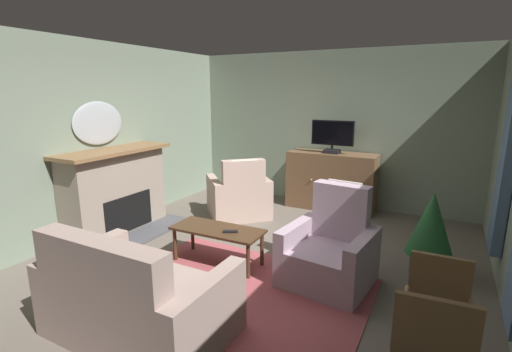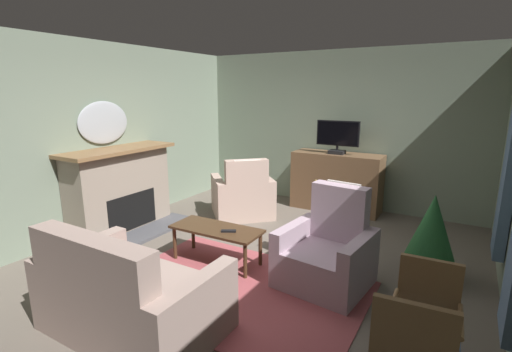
{
  "view_description": "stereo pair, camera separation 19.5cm",
  "coord_description": "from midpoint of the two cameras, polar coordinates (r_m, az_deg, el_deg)",
  "views": [
    {
      "loc": [
        1.91,
        -3.58,
        2.03
      ],
      "look_at": [
        -0.16,
        0.34,
        1.0
      ],
      "focal_mm": 25.67,
      "sensor_mm": 36.0,
      "label": 1
    },
    {
      "loc": [
        2.08,
        -3.48,
        2.03
      ],
      "look_at": [
        -0.16,
        0.34,
        1.0
      ],
      "focal_mm": 25.67,
      "sensor_mm": 36.0,
      "label": 2
    }
  ],
  "objects": [
    {
      "name": "wall_back",
      "position": [
        6.74,
        13.04,
        7.08
      ],
      "size": [
        5.66,
        0.1,
        2.73
      ],
      "primitive_type": "cube",
      "color": "gray",
      "rests_on": "ground_plane"
    },
    {
      "name": "wall_left",
      "position": [
        5.82,
        -21.99,
        5.56
      ],
      "size": [
        0.1,
        6.25,
        2.73
      ],
      "primitive_type": "cube",
      "color": "gray",
      "rests_on": "ground_plane"
    },
    {
      "name": "armchair_beside_cabinet",
      "position": [
        6.05,
        -1.14,
        -3.26
      ],
      "size": [
        1.28,
        1.28,
        1.02
      ],
      "color": "#BC9E8E",
      "rests_on": "ground_plane"
    },
    {
      "name": "tv_cabinet",
      "position": [
        6.51,
        13.24,
        -1.08
      ],
      "size": [
        1.51,
        0.56,
        1.0
      ],
      "color": "#4A3523",
      "rests_on": "ground_plane"
    },
    {
      "name": "tv_remote",
      "position": [
        4.27,
        -2.97,
        -8.57
      ],
      "size": [
        0.17,
        0.13,
        0.02
      ],
      "primitive_type": "cube",
      "rotation": [
        0.0,
        0.0,
        0.51
      ],
      "color": "black",
      "rests_on": "coffee_table"
    },
    {
      "name": "wall_mirror_oval",
      "position": [
        5.73,
        -21.74,
        7.74
      ],
      "size": [
        0.06,
        0.83,
        0.61
      ],
      "primitive_type": "ellipsoid",
      "color": "#B2B7BF"
    },
    {
      "name": "coffee_table",
      "position": [
        4.42,
        -4.91,
        -8.7
      ],
      "size": [
        1.11,
        0.48,
        0.45
      ],
      "color": "#422B19",
      "rests_on": "ground_plane"
    },
    {
      "name": "potted_plant_leafy_by_curtain",
      "position": [
        4.48,
        26.83,
        -7.9
      ],
      "size": [
        0.51,
        0.51,
        0.96
      ],
      "color": "#3D4C5B",
      "rests_on": "ground_plane"
    },
    {
      "name": "rug_central",
      "position": [
        4.02,
        -1.53,
        -17.12
      ],
      "size": [
        2.57,
        1.76,
        0.01
      ],
      "primitive_type": "cube",
      "color": "#9E474C",
      "rests_on": "ground_plane"
    },
    {
      "name": "sofa_floral",
      "position": [
        3.41,
        -17.68,
        -17.6
      ],
      "size": [
        1.53,
        0.94,
        0.98
      ],
      "color": "#A3897F",
      "rests_on": "ground_plane"
    },
    {
      "name": "fireplace",
      "position": [
        5.71,
        -19.36,
        -2.27
      ],
      "size": [
        0.95,
        1.72,
        1.23
      ],
      "color": "#4C4C51",
      "rests_on": "ground_plane"
    },
    {
      "name": "armchair_angled_to_table",
      "position": [
        4.08,
        12.42,
        -11.84
      ],
      "size": [
        0.97,
        0.92,
        1.06
      ],
      "color": "#AD93A3",
      "rests_on": "ground_plane"
    },
    {
      "name": "television",
      "position": [
        6.31,
        13.48,
        6.05
      ],
      "size": [
        0.72,
        0.2,
        0.56
      ],
      "color": "black",
      "rests_on": "tv_cabinet"
    },
    {
      "name": "side_chair_beside_plant",
      "position": [
        2.86,
        26.59,
        -20.64
      ],
      "size": [
        0.45,
        0.49,
        0.94
      ],
      "color": "#42567A",
      "rests_on": "ground_plane"
    },
    {
      "name": "ground_plane",
      "position": [
        4.54,
        0.78,
        -13.73
      ],
      "size": [
        5.66,
        6.25,
        0.04
      ],
      "primitive_type": "cube",
      "color": "#665B51"
    }
  ]
}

